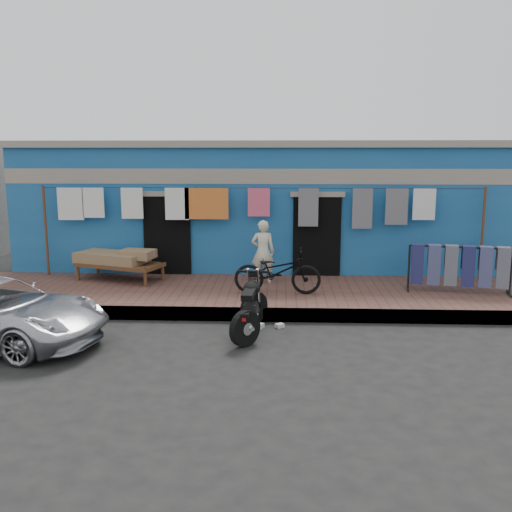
{
  "coord_description": "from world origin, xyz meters",
  "views": [
    {
      "loc": [
        0.48,
        -8.65,
        3.1
      ],
      "look_at": [
        0.0,
        2.0,
        1.15
      ],
      "focal_mm": 40.0,
      "sensor_mm": 36.0,
      "label": 1
    }
  ],
  "objects": [
    {
      "name": "ground",
      "position": [
        0.0,
        0.0,
        0.0
      ],
      "size": [
        80.0,
        80.0,
        0.0
      ],
      "primitive_type": "plane",
      "color": "black",
      "rests_on": "ground"
    },
    {
      "name": "sidewalk",
      "position": [
        0.0,
        3.0,
        0.12
      ],
      "size": [
        28.0,
        3.0,
        0.25
      ],
      "primitive_type": "cube",
      "color": "brown",
      "rests_on": "ground"
    },
    {
      "name": "curb",
      "position": [
        0.0,
        1.55,
        0.12
      ],
      "size": [
        28.0,
        0.1,
        0.25
      ],
      "primitive_type": "cube",
      "color": "gray",
      "rests_on": "ground"
    },
    {
      "name": "building",
      "position": [
        -0.0,
        6.99,
        1.69
      ],
      "size": [
        12.2,
        5.2,
        3.36
      ],
      "color": "#1A5391",
      "rests_on": "ground"
    },
    {
      "name": "clothesline",
      "position": [
        -0.42,
        4.25,
        1.83
      ],
      "size": [
        10.06,
        0.06,
        2.1
      ],
      "color": "brown",
      "rests_on": "sidewalk"
    },
    {
      "name": "seated_person",
      "position": [
        0.08,
        3.66,
        0.95
      ],
      "size": [
        0.5,
        0.34,
        1.4
      ],
      "primitive_type": "imported",
      "rotation": [
        0.0,
        0.0,
        3.14
      ],
      "color": "beige",
      "rests_on": "sidewalk"
    },
    {
      "name": "bicycle",
      "position": [
        0.41,
        2.68,
        0.81
      ],
      "size": [
        1.76,
        0.65,
        1.13
      ],
      "primitive_type": "imported",
      "rotation": [
        0.0,
        0.0,
        1.55
      ],
      "color": "black",
      "rests_on": "sidewalk"
    },
    {
      "name": "motorcycle",
      "position": [
        -0.05,
        0.78,
        0.51
      ],
      "size": [
        0.77,
        1.66,
        1.03
      ],
      "primitive_type": null,
      "rotation": [
        0.0,
        0.0,
        -0.07
      ],
      "color": "black",
      "rests_on": "ground"
    },
    {
      "name": "charpoy",
      "position": [
        -3.15,
        3.77,
        0.59
      ],
      "size": [
        2.58,
        2.18,
        0.67
      ],
      "primitive_type": null,
      "rotation": [
        0.0,
        0.0,
        -0.33
      ],
      "color": "brown",
      "rests_on": "sidewalk"
    },
    {
      "name": "jeans_rack",
      "position": [
        4.13,
        2.97,
        0.75
      ],
      "size": [
        2.26,
        1.22,
        1.01
      ],
      "primitive_type": null,
      "rotation": [
        0.0,
        0.0,
        -0.2
      ],
      "color": "black",
      "rests_on": "sidewalk"
    },
    {
      "name": "litter_a",
      "position": [
        0.03,
        1.18,
        0.04
      ],
      "size": [
        0.23,
        0.22,
        0.08
      ],
      "primitive_type": "cube",
      "rotation": [
        0.0,
        0.0,
        0.71
      ],
      "color": "silver",
      "rests_on": "ground"
    },
    {
      "name": "litter_b",
      "position": [
        0.46,
        1.17,
        0.04
      ],
      "size": [
        0.18,
        0.17,
        0.07
      ],
      "primitive_type": "cube",
      "rotation": [
        0.0,
        0.0,
        0.63
      ],
      "color": "silver",
      "rests_on": "ground"
    },
    {
      "name": "litter_c",
      "position": [
        0.07,
        1.09,
        0.04
      ],
      "size": [
        0.25,
        0.27,
        0.09
      ],
      "primitive_type": "cube",
      "rotation": [
        0.0,
        0.0,
        1.14
      ],
      "color": "silver",
      "rests_on": "ground"
    }
  ]
}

